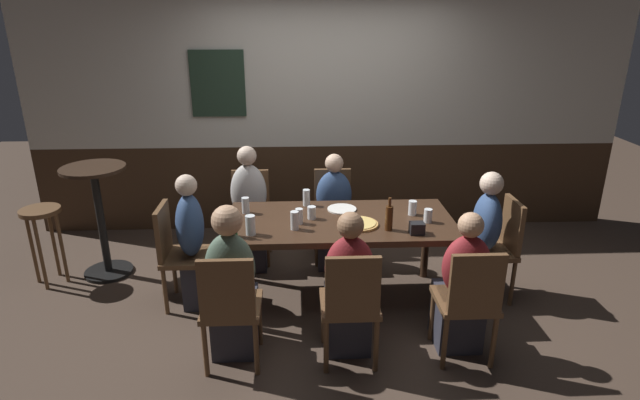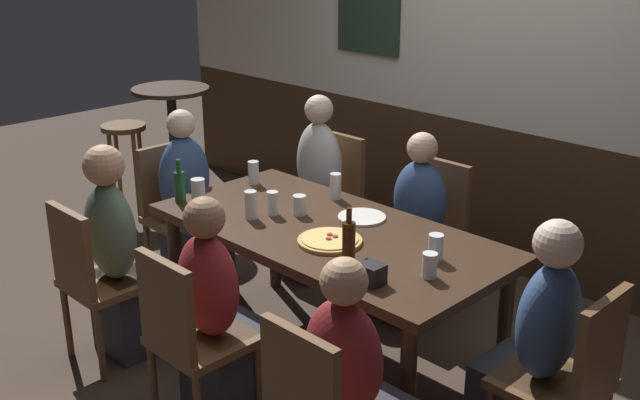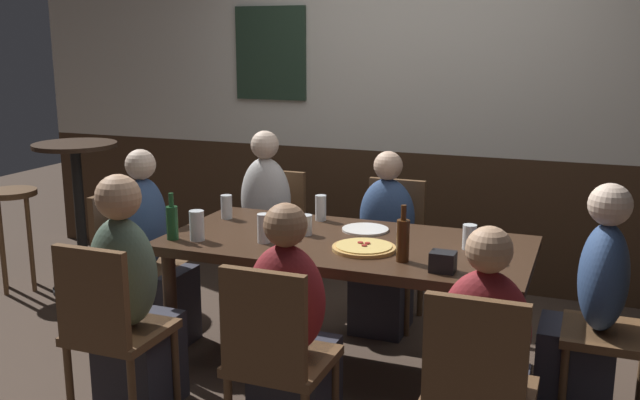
# 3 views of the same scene
# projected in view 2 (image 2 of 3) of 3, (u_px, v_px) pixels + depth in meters

# --- Properties ---
(ground_plane) EXTENTS (12.00, 12.00, 0.00)m
(ground_plane) POSITION_uv_depth(u_px,v_px,m) (327.00, 356.00, 4.03)
(ground_plane) COLOR #423328
(wall_back) EXTENTS (6.40, 0.13, 2.60)m
(wall_back) POSITION_uv_depth(u_px,v_px,m) (513.00, 72.00, 4.68)
(wall_back) COLOR #3D2819
(wall_back) RESTS_ON ground_plane
(dining_table) EXTENTS (1.84, 0.90, 0.74)m
(dining_table) POSITION_uv_depth(u_px,v_px,m) (328.00, 242.00, 3.80)
(dining_table) COLOR #382316
(dining_table) RESTS_ON ground_plane
(chair_left_far) EXTENTS (0.40, 0.40, 0.88)m
(chair_left_far) POSITION_uv_depth(u_px,v_px,m) (331.00, 194.00, 4.97)
(chair_left_far) COLOR brown
(chair_left_far) RESTS_ON ground_plane
(chair_mid_near) EXTENTS (0.40, 0.40, 0.88)m
(chair_mid_near) POSITION_uv_depth(u_px,v_px,m) (189.00, 333.00, 3.29)
(chair_mid_near) COLOR brown
(chair_mid_near) RESTS_ON ground_plane
(chair_left_near) EXTENTS (0.40, 0.40, 0.88)m
(chair_left_near) POSITION_uv_depth(u_px,v_px,m) (94.00, 275.00, 3.83)
(chair_left_near) COLOR brown
(chair_left_near) RESTS_ON ground_plane
(chair_head_west) EXTENTS (0.40, 0.40, 0.88)m
(chair_head_west) POSITION_uv_depth(u_px,v_px,m) (176.00, 207.00, 4.75)
(chair_head_west) COLOR brown
(chair_head_west) RESTS_ON ground_plane
(chair_mid_far) EXTENTS (0.40, 0.40, 0.88)m
(chair_mid_far) POSITION_uv_depth(u_px,v_px,m) (430.00, 227.00, 4.43)
(chair_mid_far) COLOR brown
(chair_mid_far) RESTS_ON ground_plane
(chair_head_east) EXTENTS (0.40, 0.40, 0.88)m
(chair_head_east) POSITION_uv_depth(u_px,v_px,m) (570.00, 377.00, 2.97)
(chair_head_east) COLOR brown
(chair_head_east) RESTS_ON ground_plane
(person_left_far) EXTENTS (0.34, 0.37, 1.17)m
(person_left_far) POSITION_uv_depth(u_px,v_px,m) (314.00, 200.00, 4.87)
(person_left_far) COLOR #2D2D38
(person_left_far) RESTS_ON ground_plane
(person_mid_near) EXTENTS (0.34, 0.37, 1.10)m
(person_mid_near) POSITION_uv_depth(u_px,v_px,m) (219.00, 328.00, 3.41)
(person_mid_near) COLOR #2D2D38
(person_mid_near) RESTS_ON ground_plane
(person_left_near) EXTENTS (0.34, 0.37, 1.16)m
(person_left_near) POSITION_uv_depth(u_px,v_px,m) (122.00, 266.00, 3.93)
(person_left_near) COLOR #2D2D38
(person_left_near) RESTS_ON ground_plane
(person_head_west) EXTENTS (0.37, 0.34, 1.14)m
(person_head_west) POSITION_uv_depth(u_px,v_px,m) (191.00, 216.00, 4.65)
(person_head_west) COLOR #2D2D38
(person_head_west) RESTS_ON ground_plane
(person_mid_far) EXTENTS (0.34, 0.37, 1.09)m
(person_mid_far) POSITION_uv_depth(u_px,v_px,m) (413.00, 241.00, 4.34)
(person_mid_far) COLOR #2D2D38
(person_mid_far) RESTS_ON ground_plane
(person_head_east) EXTENTS (0.37, 0.34, 1.13)m
(person_head_east) POSITION_uv_depth(u_px,v_px,m) (532.00, 366.00, 3.09)
(person_head_east) COLOR #2D2D38
(person_head_east) RESTS_ON ground_plane
(pizza) EXTENTS (0.31, 0.31, 0.03)m
(pizza) POSITION_uv_depth(u_px,v_px,m) (330.00, 240.00, 3.60)
(pizza) COLOR tan
(pizza) RESTS_ON dining_table
(tumbler_short) EXTENTS (0.06, 0.06, 0.14)m
(tumbler_short) POSITION_uv_depth(u_px,v_px,m) (254.00, 174.00, 4.40)
(tumbler_short) COLOR silver
(tumbler_short) RESTS_ON dining_table
(pint_glass_stout) EXTENTS (0.07, 0.07, 0.11)m
(pint_glass_stout) POSITION_uv_depth(u_px,v_px,m) (430.00, 267.00, 3.24)
(pint_glass_stout) COLOR silver
(pint_glass_stout) RESTS_ON dining_table
(beer_glass_tall) EXTENTS (0.07, 0.07, 0.11)m
(beer_glass_tall) POSITION_uv_depth(u_px,v_px,m) (299.00, 206.00, 3.94)
(beer_glass_tall) COLOR silver
(beer_glass_tall) RESTS_ON dining_table
(beer_glass_half) EXTENTS (0.06, 0.06, 0.15)m
(beer_glass_half) POSITION_uv_depth(u_px,v_px,m) (251.00, 206.00, 3.88)
(beer_glass_half) COLOR silver
(beer_glass_half) RESTS_ON dining_table
(tumbler_water) EXTENTS (0.08, 0.08, 0.15)m
(tumbler_water) POSITION_uv_depth(u_px,v_px,m) (198.00, 194.00, 4.04)
(tumbler_water) COLOR silver
(tumbler_water) RESTS_ON dining_table
(pint_glass_pale) EXTENTS (0.06, 0.06, 0.13)m
(pint_glass_pale) POSITION_uv_depth(u_px,v_px,m) (273.00, 205.00, 3.94)
(pint_glass_pale) COLOR silver
(pint_glass_pale) RESTS_ON dining_table
(highball_clear) EXTENTS (0.06, 0.06, 0.14)m
(highball_clear) POSITION_uv_depth(u_px,v_px,m) (336.00, 188.00, 4.16)
(highball_clear) COLOR silver
(highball_clear) RESTS_ON dining_table
(pint_glass_amber) EXTENTS (0.07, 0.07, 0.12)m
(pint_glass_amber) POSITION_uv_depth(u_px,v_px,m) (436.00, 248.00, 3.41)
(pint_glass_amber) COLOR silver
(pint_glass_amber) RESTS_ON dining_table
(beer_bottle_green) EXTENTS (0.06, 0.06, 0.24)m
(beer_bottle_green) POSITION_uv_depth(u_px,v_px,m) (180.00, 186.00, 4.10)
(beer_bottle_green) COLOR #194723
(beer_bottle_green) RESTS_ON dining_table
(beer_bottle_brown) EXTENTS (0.06, 0.06, 0.27)m
(beer_bottle_brown) POSITION_uv_depth(u_px,v_px,m) (349.00, 242.00, 3.35)
(beer_bottle_brown) COLOR #42230F
(beer_bottle_brown) RESTS_ON dining_table
(plate_white_large) EXTENTS (0.25, 0.25, 0.01)m
(plate_white_large) POSITION_uv_depth(u_px,v_px,m) (362.00, 217.00, 3.90)
(plate_white_large) COLOR white
(plate_white_large) RESTS_ON dining_table
(condiment_caddy) EXTENTS (0.11, 0.09, 0.09)m
(condiment_caddy) POSITION_uv_depth(u_px,v_px,m) (371.00, 274.00, 3.19)
(condiment_caddy) COLOR black
(condiment_caddy) RESTS_ON dining_table
(side_bar_table) EXTENTS (0.56, 0.56, 1.05)m
(side_bar_table) POSITION_uv_depth(u_px,v_px,m) (174.00, 145.00, 5.62)
(side_bar_table) COLOR black
(side_bar_table) RESTS_ON ground_plane
(bar_stool) EXTENTS (0.34, 0.34, 0.72)m
(bar_stool) POSITION_uv_depth(u_px,v_px,m) (125.00, 144.00, 5.84)
(bar_stool) COLOR brown
(bar_stool) RESTS_ON ground_plane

